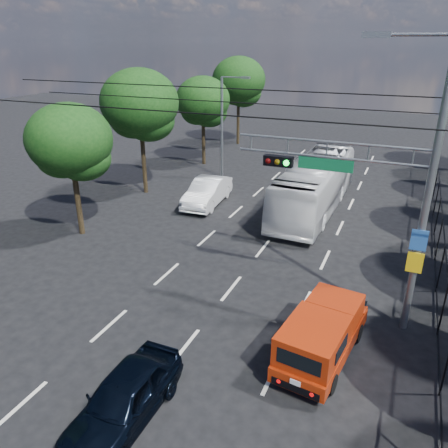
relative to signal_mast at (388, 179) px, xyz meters
The scene contains 14 objects.
ground 10.92m from the signal_mast, 123.48° to the right, with size 120.00×120.00×0.00m, color black.
lane_markings 9.56m from the signal_mast, 131.33° to the left, with size 6.12×38.00×0.01m.
signal_mast is the anchor object (origin of this frame).
streetlight_left 18.24m from the signal_mast, 129.66° to the left, with size 2.09×0.22×7.08m.
utility_wires 5.71m from the signal_mast, behind, with size 22.00×5.04×0.74m.
fence_right 6.37m from the signal_mast, 61.03° to the left, with size 0.06×34.03×2.00m.
tree_left_b 14.62m from the signal_mast, behind, with size 4.08×4.08×6.63m.
tree_left_c 17.57m from the signal_mast, 149.06° to the left, with size 4.80×4.80×7.80m.
tree_left_d 22.48m from the signal_mast, 130.73° to the left, with size 4.20×4.20×6.83m.
tree_left_e 29.12m from the signal_mast, 120.71° to the left, with size 4.92×4.92×7.99m.
red_pickup 5.23m from the signal_mast, 112.41° to the right, with size 2.25×4.77×1.71m.
navy_hatchback 10.03m from the signal_mast, 126.79° to the right, with size 1.62×4.02×1.37m, color black.
white_bus 11.61m from the signal_mast, 112.60° to the left, with size 2.56×10.96×3.05m, color silver.
white_van 14.16m from the signal_mast, 140.52° to the left, with size 1.66×4.77×1.57m, color white.
Camera 1 is at (5.74, -6.11, 9.26)m, focal length 35.00 mm.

